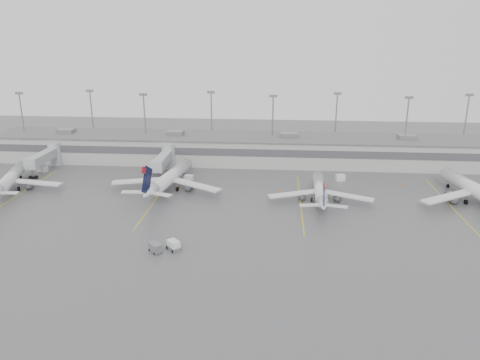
# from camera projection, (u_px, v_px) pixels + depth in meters

# --- Properties ---
(ground) EXTENTS (260.00, 260.00, 0.00)m
(ground) POSITION_uv_depth(u_px,v_px,m) (215.00, 242.00, 90.88)
(ground) COLOR #4F4F52
(ground) RESTS_ON ground
(terminal) EXTENTS (152.00, 17.00, 9.45)m
(terminal) POSITION_uv_depth(u_px,v_px,m) (240.00, 149.00, 144.57)
(terminal) COLOR #A7A7A2
(terminal) RESTS_ON ground
(light_masts) EXTENTS (142.40, 8.00, 20.60)m
(light_masts) POSITION_uv_depth(u_px,v_px,m) (241.00, 120.00, 147.63)
(light_masts) COLOR gray
(light_masts) RESTS_ON ground
(jet_bridge_left) EXTENTS (4.00, 17.20, 7.00)m
(jet_bridge_left) POSITION_uv_depth(u_px,v_px,m) (48.00, 156.00, 137.40)
(jet_bridge_left) COLOR #999C9E
(jet_bridge_left) RESTS_ON ground
(jet_bridge_right) EXTENTS (4.00, 17.20, 7.00)m
(jet_bridge_right) POSITION_uv_depth(u_px,v_px,m) (165.00, 159.00, 134.65)
(jet_bridge_right) COLOR #999C9E
(jet_bridge_right) RESTS_ON ground
(stand_markings) EXTENTS (105.25, 40.00, 0.01)m
(stand_markings) POSITION_uv_depth(u_px,v_px,m) (228.00, 199.00, 113.64)
(stand_markings) COLOR #D1BB0C
(stand_markings) RESTS_ON ground
(jet_far_left) EXTENTS (25.64, 29.13, 9.64)m
(jet_far_left) POSITION_uv_depth(u_px,v_px,m) (9.00, 179.00, 118.84)
(jet_far_left) COLOR silver
(jet_far_left) RESTS_ON ground
(jet_mid_left) EXTENTS (28.89, 32.60, 10.59)m
(jet_mid_left) POSITION_uv_depth(u_px,v_px,m) (169.00, 178.00, 119.27)
(jet_mid_left) COLOR silver
(jet_mid_left) RESTS_ON ground
(jet_mid_right) EXTENTS (24.98, 28.00, 9.06)m
(jet_mid_right) POSITION_uv_depth(u_px,v_px,m) (320.00, 190.00, 111.60)
(jet_mid_right) COLOR silver
(jet_mid_right) RESTS_ON ground
(jet_far_right) EXTENTS (29.12, 32.96, 10.76)m
(jet_far_right) POSITION_uv_depth(u_px,v_px,m) (475.00, 190.00, 110.07)
(jet_far_right) COLOR silver
(jet_far_right) RESTS_ON ground
(baggage_tug) EXTENTS (3.27, 3.33, 1.87)m
(baggage_tug) POSITION_uv_depth(u_px,v_px,m) (174.00, 246.00, 87.43)
(baggage_tug) COLOR silver
(baggage_tug) RESTS_ON ground
(baggage_cart) EXTENTS (2.96, 3.03, 1.73)m
(baggage_cart) POSITION_uv_depth(u_px,v_px,m) (155.00, 248.00, 86.49)
(baggage_cart) COLOR slate
(baggage_cart) RESTS_ON ground
(gse_uld_a) EXTENTS (3.03, 2.57, 1.82)m
(gse_uld_a) POSITION_uv_depth(u_px,v_px,m) (43.00, 169.00, 135.35)
(gse_uld_a) COLOR silver
(gse_uld_a) RESTS_ON ground
(gse_uld_b) EXTENTS (2.65, 1.96, 1.73)m
(gse_uld_b) POSITION_uv_depth(u_px,v_px,m) (189.00, 178.00, 126.78)
(gse_uld_b) COLOR silver
(gse_uld_b) RESTS_ON ground
(gse_uld_c) EXTENTS (2.69, 2.08, 1.70)m
(gse_uld_c) POSITION_uv_depth(u_px,v_px,m) (340.00, 178.00, 127.43)
(gse_uld_c) COLOR silver
(gse_uld_c) RESTS_ON ground
(gse_loader) EXTENTS (2.68, 3.44, 1.89)m
(gse_loader) POSITION_uv_depth(u_px,v_px,m) (154.00, 173.00, 131.34)
(gse_loader) COLOR slate
(gse_loader) RESTS_ON ground
(cone_a) EXTENTS (0.43, 0.43, 0.68)m
(cone_a) POSITION_uv_depth(u_px,v_px,m) (36.00, 175.00, 131.42)
(cone_a) COLOR #E15C04
(cone_a) RESTS_ON ground
(cone_b) EXTENTS (0.45, 0.45, 0.71)m
(cone_b) POSITION_uv_depth(u_px,v_px,m) (179.00, 187.00, 121.61)
(cone_b) COLOR #E15C04
(cone_b) RESTS_ON ground
(cone_c) EXTENTS (0.47, 0.47, 0.74)m
(cone_c) POSITION_uv_depth(u_px,v_px,m) (278.00, 191.00, 118.40)
(cone_c) COLOR #E15C04
(cone_c) RESTS_ON ground
(cone_d) EXTENTS (0.43, 0.43, 0.68)m
(cone_d) POSITION_uv_depth(u_px,v_px,m) (402.00, 185.00, 123.09)
(cone_d) COLOR #E15C04
(cone_d) RESTS_ON ground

